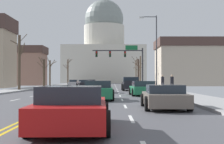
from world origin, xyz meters
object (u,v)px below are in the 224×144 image
street_lamp_right (155,46)px  sedan_near_00 (130,85)px  sedan_oncoming_03 (82,82)px  pickup_truck_near_01 (131,84)px  sedan_oncoming_00 (86,84)px  sedan_near_06 (72,109)px  sedan_near_03 (143,89)px  sedan_oncoming_02 (92,82)px  sedan_near_02 (100,87)px  sedan_near_04 (99,91)px  pedestrian_01 (163,82)px  sedan_near_05 (165,97)px  signal_gantry (124,57)px  bicycle_parked (156,87)px  sedan_oncoming_01 (73,83)px  pedestrian_00 (172,82)px

street_lamp_right → sedan_near_00: (-2.53, 7.69, -4.72)m
sedan_oncoming_03 → pickup_truck_near_01: bearing=-78.3°
sedan_oncoming_00 → sedan_near_06: bearing=-85.9°
sedan_near_03 → sedan_oncoming_02: size_ratio=1.05×
sedan_near_06 → sedan_oncoming_02: 70.81m
sedan_near_02 → sedan_near_04: sedan_near_04 is taller
sedan_near_00 → pedestrian_01: pedestrian_01 is taller
street_lamp_right → sedan_near_05: (-2.70, -24.72, -4.79)m
sedan_near_02 → pedestrian_01: bearing=22.8°
signal_gantry → sedan_near_00: signal_gantry is taller
signal_gantry → sedan_near_05: 36.79m
sedan_near_06 → bicycle_parked: sedan_near_06 is taller
signal_gantry → sedan_oncoming_00: signal_gantry is taller
pickup_truck_near_01 → pedestrian_01: 5.15m
sedan_near_05 → sedan_oncoming_01: bearing=100.9°
pickup_truck_near_01 → sedan_near_03: pickup_truck_near_01 is taller
sedan_oncoming_00 → street_lamp_right: bearing=-62.2°
pickup_truck_near_01 → sedan_near_06: (-3.40, -31.47, -0.17)m
pedestrian_01 → sedan_near_06: bearing=-103.6°
sedan_oncoming_00 → sedan_oncoming_02: (-0.17, 21.18, -0.01)m
street_lamp_right → pedestrian_01: 5.53m
sedan_near_00 → pedestrian_01: 11.63m
sedan_near_02 → sedan_oncoming_01: size_ratio=0.96×
sedan_near_00 → bicycle_parked: (2.37, -10.06, -0.10)m
pedestrian_00 → pedestrian_01: bearing=91.9°
sedan_oncoming_00 → pedestrian_00: bearing=-69.0°
sedan_near_06 → sedan_oncoming_02: bearing=93.0°
sedan_near_00 → sedan_near_02: sedan_near_00 is taller
signal_gantry → sedan_oncoming_01: signal_gantry is taller
sedan_near_05 → bicycle_parked: size_ratio=2.41×
pickup_truck_near_01 → bicycle_parked: pickup_truck_near_01 is taller
pickup_truck_near_01 → sedan_oncoming_00: bearing=111.1°
sedan_near_05 → sedan_near_03: bearing=89.3°
sedan_near_02 → bicycle_parked: sedan_near_02 is taller
signal_gantry → sedan_oncoming_00: 10.28m
signal_gantry → sedan_near_06: signal_gantry is taller
sedan_near_02 → pedestrian_01: (6.81, 2.86, 0.53)m
sedan_near_05 → sedan_oncoming_03: (-10.67, 76.11, 0.03)m
sedan_near_04 → sedan_oncoming_00: size_ratio=0.97×
sedan_near_00 → bicycle_parked: sedan_near_00 is taller
pickup_truck_near_01 → sedan_near_02: bearing=-117.5°
sedan_near_05 → sedan_near_06: sedan_near_06 is taller
sedan_oncoming_03 → signal_gantry: bearing=-75.6°
sedan_near_02 → sedan_near_04: size_ratio=0.95×
sedan_near_06 → pedestrian_00: pedestrian_00 is taller
sedan_near_00 → sedan_near_02: (-3.86, -14.10, -0.03)m
street_lamp_right → sedan_oncoming_02: size_ratio=2.00×
pedestrian_00 → sedan_near_04: bearing=-124.2°
sedan_near_04 → sedan_oncoming_02: size_ratio=1.01×
sedan_oncoming_02 → pedestrian_00: bearing=-77.7°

